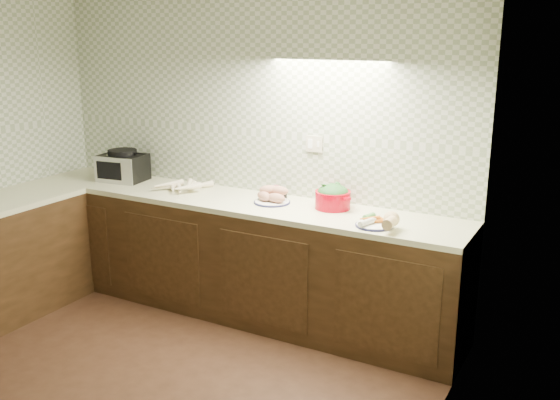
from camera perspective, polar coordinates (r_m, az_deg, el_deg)
The scene contains 8 objects.
room at distance 3.45m, azimuth -18.56°, elevation 6.17°, with size 3.60×3.60×2.60m.
counter at distance 4.68m, azimuth -16.99°, elevation -6.42°, with size 3.60×3.60×0.90m.
toaster_oven at distance 5.42m, azimuth -14.18°, elevation 3.01°, with size 0.40×0.33×0.26m.
parsnip_pile at distance 5.07m, azimuth -9.17°, elevation 1.45°, with size 0.43×0.38×0.09m.
sweet_potato_plate at distance 4.58m, azimuth -0.70°, elevation 0.33°, with size 0.27×0.27×0.12m.
onion_bowl at distance 4.69m, azimuth -0.24°, elevation 0.58°, with size 0.14×0.14×0.11m.
dutch_oven at distance 4.44m, azimuth 4.85°, elevation 0.30°, with size 0.33×0.33×0.18m.
veg_plate at distance 4.06m, azimuth 9.31°, elevation -1.93°, with size 0.30×0.25×0.12m.
Camera 1 is at (2.51, -2.31, 2.12)m, focal length 40.00 mm.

